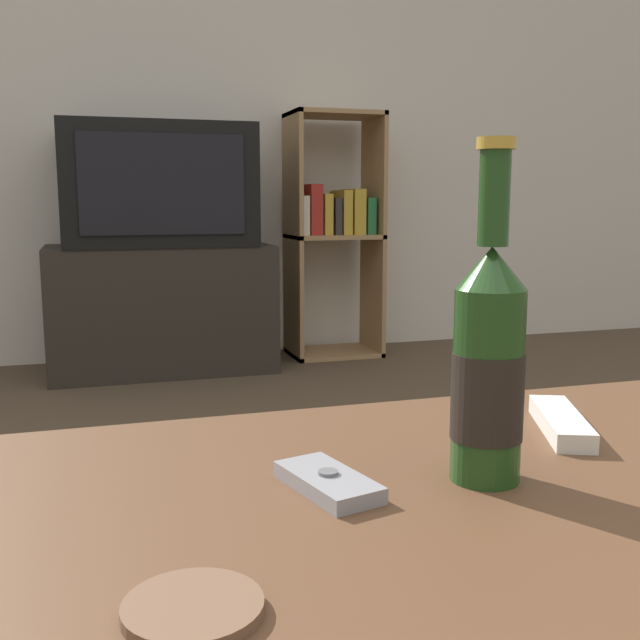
# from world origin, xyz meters

# --- Properties ---
(back_wall) EXTENTS (8.00, 0.05, 2.60)m
(back_wall) POSITION_xyz_m (0.00, 3.02, 1.30)
(back_wall) COLOR beige
(back_wall) RESTS_ON ground_plane
(coffee_table) EXTENTS (1.05, 0.62, 0.48)m
(coffee_table) POSITION_xyz_m (0.00, 0.00, 0.40)
(coffee_table) COLOR brown
(coffee_table) RESTS_ON ground_plane
(tv_stand) EXTENTS (0.93, 0.46, 0.54)m
(tv_stand) POSITION_xyz_m (0.06, 2.72, 0.27)
(tv_stand) COLOR #28231E
(tv_stand) RESTS_ON ground_plane
(television) EXTENTS (0.77, 0.49, 0.50)m
(television) POSITION_xyz_m (0.06, 2.72, 0.79)
(television) COLOR black
(television) RESTS_ON tv_stand
(bookshelf) EXTENTS (0.42, 0.30, 1.12)m
(bookshelf) POSITION_xyz_m (0.86, 2.81, 0.60)
(bookshelf) COLOR #99754C
(bookshelf) RESTS_ON ground_plane
(beer_bottle) EXTENTS (0.06, 0.06, 0.30)m
(beer_bottle) POSITION_xyz_m (0.09, 0.05, 0.59)
(beer_bottle) COLOR #1E4219
(beer_bottle) RESTS_ON coffee_table
(cell_phone) EXTENTS (0.07, 0.11, 0.02)m
(cell_phone) POSITION_xyz_m (-0.05, 0.06, 0.49)
(cell_phone) COLOR gray
(cell_phone) RESTS_ON coffee_table
(remote_control) EXTENTS (0.10, 0.15, 0.02)m
(remote_control) POSITION_xyz_m (0.24, 0.15, 0.49)
(remote_control) COLOR white
(remote_control) RESTS_ON coffee_table
(coaster) EXTENTS (0.09, 0.09, 0.01)m
(coaster) POSITION_xyz_m (-0.18, -0.10, 0.49)
(coaster) COLOR brown
(coaster) RESTS_ON coffee_table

